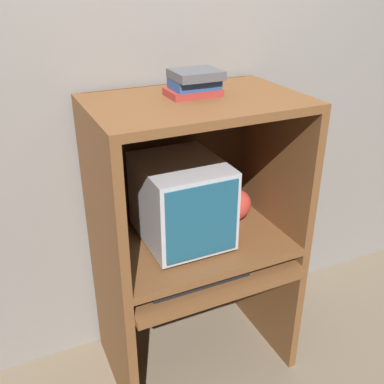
% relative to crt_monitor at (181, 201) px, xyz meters
% --- Properties ---
extents(wall_back, '(6.00, 0.06, 2.60)m').
position_rel_crt_monitor_xyz_m(wall_back, '(0.06, 0.34, 0.35)').
color(wall_back, gray).
rests_on(wall_back, ground_plane).
extents(desk_base, '(0.89, 0.63, 0.66)m').
position_rel_crt_monitor_xyz_m(desk_base, '(0.06, -0.06, -0.54)').
color(desk_base, brown).
rests_on(desk_base, ground_plane).
extents(desk_monitor_shelf, '(0.89, 0.59, 0.09)m').
position_rel_crt_monitor_xyz_m(desk_monitor_shelf, '(0.06, -0.02, -0.23)').
color(desk_monitor_shelf, brown).
rests_on(desk_monitor_shelf, desk_base).
extents(hutch_upper, '(0.89, 0.59, 0.67)m').
position_rel_crt_monitor_xyz_m(hutch_upper, '(0.06, 0.01, 0.23)').
color(hutch_upper, brown).
rests_on(hutch_upper, desk_monitor_shelf).
extents(crt_monitor, '(0.36, 0.44, 0.39)m').
position_rel_crt_monitor_xyz_m(crt_monitor, '(0.00, 0.00, 0.00)').
color(crt_monitor, '#B2B2B7').
rests_on(crt_monitor, desk_monitor_shelf).
extents(keyboard, '(0.46, 0.17, 0.03)m').
position_rel_crt_monitor_xyz_m(keyboard, '(-0.02, -0.19, -0.28)').
color(keyboard, black).
rests_on(keyboard, desk_base).
extents(mouse, '(0.06, 0.04, 0.03)m').
position_rel_crt_monitor_xyz_m(mouse, '(0.28, -0.20, -0.28)').
color(mouse, '#28282B').
rests_on(mouse, desk_base).
extents(snack_bag, '(0.21, 0.15, 0.17)m').
position_rel_crt_monitor_xyz_m(snack_bag, '(0.30, 0.06, -0.12)').
color(snack_bag, '#BC382D').
rests_on(snack_bag, desk_monitor_shelf).
extents(book_stack, '(0.22, 0.17, 0.11)m').
position_rel_crt_monitor_xyz_m(book_stack, '(0.07, 0.02, 0.52)').
color(book_stack, maroon).
rests_on(book_stack, hutch_upper).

